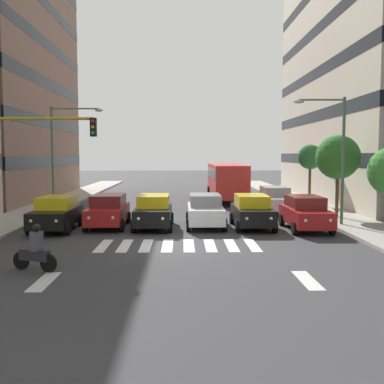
{
  "coord_description": "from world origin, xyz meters",
  "views": [
    {
      "loc": [
        -0.19,
        19.38,
        3.85
      ],
      "look_at": [
        -0.68,
        -4.49,
        1.9
      ],
      "focal_mm": 43.48,
      "sensor_mm": 36.0,
      "label": 1
    }
  ],
  "objects_px": {
    "bus_behind_traffic": "(226,178)",
    "street_tree_2": "(310,157)",
    "street_tree_1": "(338,157)",
    "car_1": "(252,211)",
    "car_2": "(205,210)",
    "car_4": "(108,210)",
    "car_5": "(57,213)",
    "car_0": "(305,213)",
    "car_3": "(154,211)",
    "street_lamp_left": "(335,147)",
    "motorcycle_with_rider": "(35,252)",
    "traffic_light_gantry": "(23,158)",
    "street_lamp_right": "(62,145)",
    "car_row2_0": "(275,200)"
  },
  "relations": [
    {
      "from": "car_3",
      "to": "street_tree_2",
      "type": "height_order",
      "value": "street_tree_2"
    },
    {
      "from": "bus_behind_traffic",
      "to": "street_tree_1",
      "type": "relative_size",
      "value": 2.18
    },
    {
      "from": "car_1",
      "to": "car_row2_0",
      "type": "bearing_deg",
      "value": -111.87
    },
    {
      "from": "bus_behind_traffic",
      "to": "street_lamp_left",
      "type": "relative_size",
      "value": 1.58
    },
    {
      "from": "car_1",
      "to": "street_lamp_right",
      "type": "height_order",
      "value": "street_lamp_right"
    },
    {
      "from": "car_4",
      "to": "traffic_light_gantry",
      "type": "bearing_deg",
      "value": 63.12
    },
    {
      "from": "car_0",
      "to": "street_tree_2",
      "type": "height_order",
      "value": "street_tree_2"
    },
    {
      "from": "car_4",
      "to": "car_row2_0",
      "type": "height_order",
      "value": "same"
    },
    {
      "from": "car_0",
      "to": "street_lamp_left",
      "type": "xyz_separation_m",
      "value": [
        -1.73,
        -0.95,
        3.36
      ]
    },
    {
      "from": "street_lamp_left",
      "to": "car_4",
      "type": "bearing_deg",
      "value": -0.78
    },
    {
      "from": "car_2",
      "to": "car_5",
      "type": "relative_size",
      "value": 1.0
    },
    {
      "from": "car_5",
      "to": "street_tree_2",
      "type": "xyz_separation_m",
      "value": [
        -15.84,
        -10.88,
        2.72
      ]
    },
    {
      "from": "car_2",
      "to": "street_lamp_left",
      "type": "height_order",
      "value": "street_lamp_left"
    },
    {
      "from": "car_0",
      "to": "car_5",
      "type": "relative_size",
      "value": 1.0
    },
    {
      "from": "bus_behind_traffic",
      "to": "motorcycle_with_rider",
      "type": "height_order",
      "value": "bus_behind_traffic"
    },
    {
      "from": "car_3",
      "to": "street_lamp_left",
      "type": "distance_m",
      "value": 10.07
    },
    {
      "from": "street_lamp_right",
      "to": "street_tree_1",
      "type": "relative_size",
      "value": 1.43
    },
    {
      "from": "car_2",
      "to": "car_4",
      "type": "height_order",
      "value": "same"
    },
    {
      "from": "car_5",
      "to": "street_lamp_left",
      "type": "relative_size",
      "value": 0.67
    },
    {
      "from": "car_1",
      "to": "car_4",
      "type": "xyz_separation_m",
      "value": [
        7.57,
        -0.37,
        0.0
      ]
    },
    {
      "from": "car_row2_0",
      "to": "bus_behind_traffic",
      "type": "bearing_deg",
      "value": -73.66
    },
    {
      "from": "bus_behind_traffic",
      "to": "motorcycle_with_rider",
      "type": "relative_size",
      "value": 6.5
    },
    {
      "from": "street_lamp_right",
      "to": "street_tree_1",
      "type": "xyz_separation_m",
      "value": [
        -17.3,
        4.61,
        -0.8
      ]
    },
    {
      "from": "car_row2_0",
      "to": "bus_behind_traffic",
      "type": "distance_m",
      "value": 8.64
    },
    {
      "from": "car_2",
      "to": "traffic_light_gantry",
      "type": "xyz_separation_m",
      "value": [
        7.76,
        5.16,
        2.82
      ]
    },
    {
      "from": "car_5",
      "to": "street_lamp_right",
      "type": "height_order",
      "value": "street_lamp_right"
    },
    {
      "from": "bus_behind_traffic",
      "to": "traffic_light_gantry",
      "type": "distance_m",
      "value": 21.7
    },
    {
      "from": "street_tree_2",
      "to": "car_5",
      "type": "bearing_deg",
      "value": 34.5
    },
    {
      "from": "car_1",
      "to": "car_4",
      "type": "height_order",
      "value": "same"
    },
    {
      "from": "car_4",
      "to": "street_lamp_right",
      "type": "height_order",
      "value": "street_lamp_right"
    },
    {
      "from": "traffic_light_gantry",
      "to": "street_lamp_left",
      "type": "height_order",
      "value": "street_lamp_left"
    },
    {
      "from": "car_3",
      "to": "car_4",
      "type": "bearing_deg",
      "value": -7.55
    },
    {
      "from": "car_0",
      "to": "car_4",
      "type": "distance_m",
      "value": 10.23
    },
    {
      "from": "traffic_light_gantry",
      "to": "car_row2_0",
      "type": "bearing_deg",
      "value": -139.34
    },
    {
      "from": "street_lamp_right",
      "to": "street_tree_2",
      "type": "distance_m",
      "value": 17.86
    },
    {
      "from": "bus_behind_traffic",
      "to": "street_tree_2",
      "type": "xyz_separation_m",
      "value": [
        -5.84,
        3.99,
        1.75
      ]
    },
    {
      "from": "car_1",
      "to": "street_tree_1",
      "type": "relative_size",
      "value": 0.92
    },
    {
      "from": "car_4",
      "to": "street_lamp_left",
      "type": "relative_size",
      "value": 0.67
    },
    {
      "from": "car_2",
      "to": "street_lamp_right",
      "type": "height_order",
      "value": "street_lamp_right"
    },
    {
      "from": "bus_behind_traffic",
      "to": "motorcycle_with_rider",
      "type": "distance_m",
      "value": 24.64
    },
    {
      "from": "car_1",
      "to": "street_tree_2",
      "type": "relative_size",
      "value": 1.01
    },
    {
      "from": "car_3",
      "to": "street_lamp_left",
      "type": "relative_size",
      "value": 0.67
    },
    {
      "from": "motorcycle_with_rider",
      "to": "traffic_light_gantry",
      "type": "height_order",
      "value": "traffic_light_gantry"
    },
    {
      "from": "car_1",
      "to": "street_tree_2",
      "type": "bearing_deg",
      "value": -119.63
    },
    {
      "from": "street_tree_1",
      "to": "street_tree_2",
      "type": "xyz_separation_m",
      "value": [
        -0.35,
        -7.2,
        -0.05
      ]
    },
    {
      "from": "car_1",
      "to": "street_lamp_right",
      "type": "relative_size",
      "value": 0.64
    },
    {
      "from": "street_lamp_left",
      "to": "street_tree_2",
      "type": "relative_size",
      "value": 1.51
    },
    {
      "from": "bus_behind_traffic",
      "to": "street_tree_2",
      "type": "height_order",
      "value": "street_tree_2"
    },
    {
      "from": "car_2",
      "to": "car_4",
      "type": "xyz_separation_m",
      "value": [
        5.13,
        -0.02,
        0.0
      ]
    },
    {
      "from": "car_1",
      "to": "car_5",
      "type": "xyz_separation_m",
      "value": [
        10.0,
        0.62,
        0.0
      ]
    }
  ]
}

